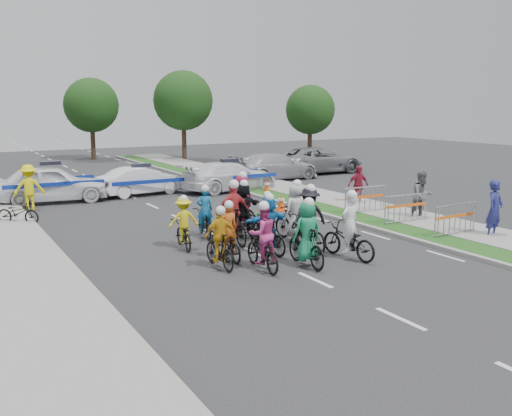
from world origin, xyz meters
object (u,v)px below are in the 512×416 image
rider_10 (183,227)px  civilian_sedan (275,166)px  rider_1 (307,240)px  rider_3 (220,244)px  barrier_0 (455,221)px  tree_2 (310,110)px  rider_6 (228,240)px  rider_0 (349,236)px  cone_1 (267,186)px  rider_11 (243,212)px  rider_9 (233,219)px  police_car_2 (230,176)px  cone_0 (281,202)px  barrier_2 (365,201)px  rider_2 (262,244)px  tree_4 (91,105)px  spectator_2 (358,185)px  barrier_1 (406,210)px  police_car_0 (51,184)px  spectator_0 (495,209)px  rider_5 (268,228)px  spectator_1 (422,196)px  parked_bike (18,213)px  rider_13 (242,206)px  civilian_suv (318,160)px  rider_12 (205,220)px  rider_8 (266,223)px  police_car_1 (142,181)px  marshal_hiviz (29,187)px  rider_4 (309,224)px  rider_7 (295,218)px

rider_10 → civilian_sedan: bearing=-122.8°
rider_1 → civilian_sedan: rider_1 is taller
rider_3 → rider_1: bearing=154.2°
barrier_0 → tree_2: size_ratio=0.35×
rider_1 → rider_6: (-1.53, 1.68, -0.17)m
civilian_sedan → rider_0: bearing=152.8°
cone_1 → barrier_0: bearing=-87.0°
rider_11 → rider_9: bearing=36.7°
police_car_2 → cone_0: size_ratio=7.21×
cone_0 → barrier_2: bearing=-44.7°
rider_2 → rider_9: rider_9 is taller
rider_0 → tree_4: (0.99, 32.79, 3.53)m
spectator_2 → barrier_1: bearing=-100.3°
rider_1 → tree_4: size_ratio=0.30×
police_car_0 → spectator_0: size_ratio=2.57×
rider_5 → police_car_0: size_ratio=0.37×
spectator_2 → spectator_1: bearing=-85.0°
parked_bike → spectator_0: bearing=-87.7°
spectator_2 → tree_2: (10.05, 18.04, 2.98)m
police_car_2 → civilian_sedan: 4.92m
parked_bike → rider_6: bearing=-111.4°
rider_2 → rider_11: size_ratio=0.99×
rider_9 → spectator_1: rider_9 is taller
rider_13 → spectator_1: 6.89m
police_car_2 → civilian_suv: civilian_suv is taller
barrier_0 → cone_1: 11.14m
rider_13 → rider_12: bearing=18.6°
rider_12 → civilian_sedan: 14.59m
rider_8 → rider_11: (-0.18, 1.19, 0.17)m
police_car_1 → barrier_0: size_ratio=2.05×
civilian_sedan → marshal_hiviz: marshal_hiviz is taller
spectator_0 → spectator_2: 7.13m
police_car_1 → marshal_hiviz: marshal_hiviz is taller
rider_6 → rider_11: rider_11 is taller
rider_0 → barrier_2: (4.69, 4.81, -0.09)m
rider_10 → parked_bike: 7.38m
police_car_2 → tree_4: (-1.87, 19.78, 3.45)m
barrier_2 → tree_4: bearing=97.5°
rider_13 → police_car_1: bearing=-87.6°
rider_4 → rider_7: bearing=-97.0°
spectator_0 → barrier_1: spectator_0 is taller
rider_2 → rider_8: 2.94m
spectator_2 → tree_4: size_ratio=0.27×
rider_11 → barrier_1: (5.97, -1.35, -0.24)m
police_car_1 → tree_2: tree_2 is taller
rider_2 → spectator_0: 8.43m
spectator_1 → rider_5: bearing=-161.2°
rider_7 → police_car_0: size_ratio=0.41×
rider_2 → cone_0: size_ratio=2.68×
rider_10 → barrier_2: (8.32, 1.43, -0.09)m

